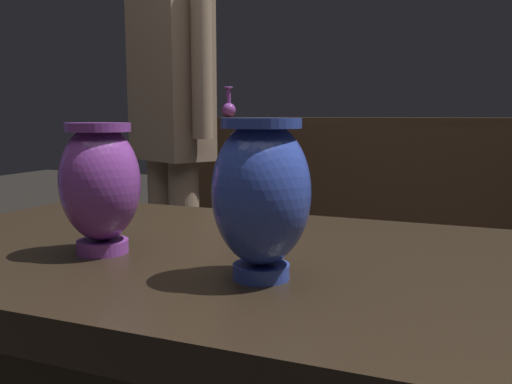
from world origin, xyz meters
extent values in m
cube|color=black|center=(0.00, 0.00, 0.78)|extent=(1.20, 0.64, 0.05)
cube|color=#382619|center=(0.00, 2.20, 0.47)|extent=(2.60, 0.40, 0.95)
cube|color=#382619|center=(0.00, 2.20, 0.97)|extent=(2.60, 0.40, 0.04)
cylinder|color=#2D429E|center=(0.06, -0.12, 0.81)|extent=(0.07, 0.07, 0.02)
ellipsoid|color=#2D429E|center=(0.06, -0.12, 0.91)|extent=(0.12, 0.12, 0.18)
cylinder|color=#2D429E|center=(0.06, -0.12, 0.99)|extent=(0.10, 0.10, 0.01)
cylinder|color=#7A388E|center=(-0.20, -0.09, 0.81)|extent=(0.08, 0.08, 0.02)
ellipsoid|color=#7A388E|center=(-0.20, -0.09, 0.90)|extent=(0.12, 0.12, 0.17)
cylinder|color=#7A388E|center=(-0.20, -0.09, 0.99)|extent=(0.09, 0.09, 0.01)
sphere|color=#7A388E|center=(-1.04, 2.17, 1.03)|extent=(0.08, 0.08, 0.08)
cylinder|color=#7A388E|center=(-1.04, 2.17, 1.11)|extent=(0.03, 0.03, 0.09)
torus|color=#7A388E|center=(-1.04, 2.17, 1.16)|extent=(0.05, 0.05, 0.01)
cylinder|color=#846B56|center=(-0.66, 0.96, 0.42)|extent=(0.11, 0.11, 0.84)
cylinder|color=#846B56|center=(-0.80, 1.03, 0.42)|extent=(0.11, 0.11, 0.84)
cube|color=#846B56|center=(-0.73, 1.00, 1.17)|extent=(0.37, 0.31, 0.67)
cylinder|color=#846B56|center=(-0.55, 0.90, 1.21)|extent=(0.07, 0.07, 0.57)
cylinder|color=#846B56|center=(-0.91, 1.09, 1.21)|extent=(0.07, 0.07, 0.57)
camera|label=1|loc=(0.30, -0.72, 1.00)|focal=37.58mm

